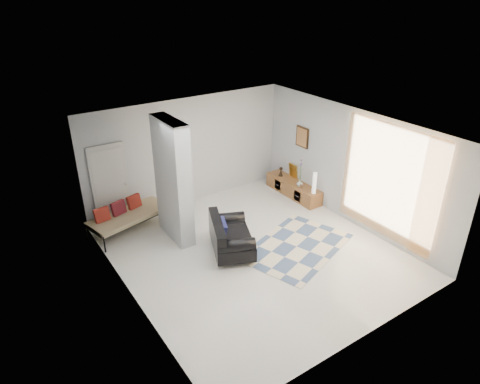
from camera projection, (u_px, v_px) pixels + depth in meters
floor at (255, 253)px, 9.35m from camera, size 6.00×6.00×0.00m
ceiling at (258, 130)px, 8.11m from camera, size 6.00×6.00×0.00m
wall_back at (188, 152)px, 10.96m from camera, size 6.00×0.00×6.00m
wall_front at (372, 270)px, 6.50m from camera, size 6.00×0.00×6.00m
wall_left at (127, 236)px, 7.35m from camera, size 0.00×6.00×6.00m
wall_right at (350, 166)px, 10.11m from camera, size 0.00×6.00×6.00m
partition_column at (173, 181)px, 9.37m from camera, size 0.35×1.20×2.80m
hallway_door at (110, 186)px, 10.05m from camera, size 0.85×0.06×2.04m
curtain at (388, 182)px, 9.19m from camera, size 0.00×2.55×2.55m
wall_art at (302, 137)px, 11.24m from camera, size 0.04×0.45×0.55m
media_console at (293, 188)px, 11.79m from camera, size 0.45×1.87×0.80m
loveseat at (229, 236)px, 9.27m from camera, size 1.29×1.60×0.76m
daybed at (128, 215)px, 10.04m from camera, size 2.02×1.22×0.77m
area_rug at (297, 247)px, 9.55m from camera, size 2.85×2.34×0.01m
cylinder_lamp at (314, 183)px, 10.96m from camera, size 0.10×0.10×0.57m
bronze_figurine at (281, 172)px, 11.99m from camera, size 0.15×0.15×0.27m
vase at (300, 183)px, 11.42m from camera, size 0.19×0.19×0.18m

